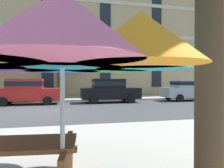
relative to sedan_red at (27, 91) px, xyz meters
The scene contains 9 objects.
ground_plane 3.95m from the sedan_red, 74.66° to the right, with size 120.00×120.00×0.00m, color #424244.
sidewalk_far 3.38m from the sedan_red, 71.87° to the left, with size 56.00×3.60×0.12m, color #B2ADA3.
apartment_building 13.35m from the sedan_red, 84.86° to the left, with size 39.08×12.08×16.00m.
sedan_red is the anchor object (origin of this frame).
sedan_black 5.87m from the sedan_red, ahead, with size 4.40×1.98×1.78m.
sedan_silver 12.54m from the sedan_red, ahead, with size 4.40×1.98×1.78m.
street_tree_middle 4.69m from the sedan_red, 54.00° to the left, with size 3.03×2.72×5.23m.
patio_umbrella 12.98m from the sedan_red, 79.16° to the right, with size 3.43×3.43×2.39m.
picnic_table 12.39m from the sedan_red, 82.04° to the right, with size 1.96×1.71×0.77m.
Camera 1 is at (1.43, -11.70, 1.62)m, focal length 33.52 mm.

